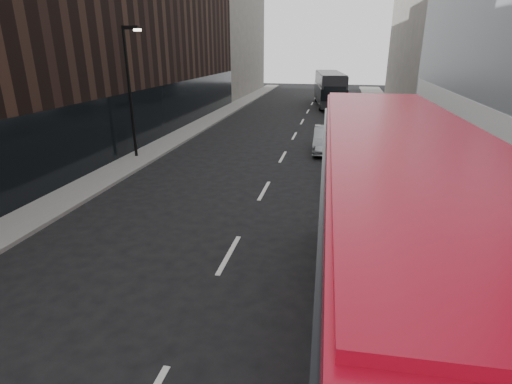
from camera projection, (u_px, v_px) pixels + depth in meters
The scene contains 11 objects.
sidewalk_right at pixel (404, 143), 26.65m from camera, with size 3.00×80.00×0.15m, color slate.
sidewalk_left at pixel (185, 133), 29.59m from camera, with size 2.00×80.00×0.15m, color slate.
building_victorian at pixel (430, 9), 40.12m from camera, with size 6.50×24.00×21.00m.
building_left_mid at pixel (162, 35), 32.48m from camera, with size 5.00×24.00×14.00m, color black.
building_left_far at pixel (232, 44), 52.90m from camera, with size 5.00×20.00×13.00m, color #625E57.
street_lamp at pixel (130, 84), 21.78m from camera, with size 1.06×0.22×7.00m.
red_bus at pixel (392, 239), 7.59m from camera, with size 3.18×11.93×4.78m.
grey_bus at pixel (329, 88), 43.10m from camera, with size 3.90×11.19×3.55m.
car_a at pixel (346, 163), 19.67m from camera, with size 1.63×4.04×1.38m, color black.
car_b at pixel (327, 139), 24.55m from camera, with size 1.59×4.56×1.50m, color gray.
car_c at pixel (348, 117), 33.19m from camera, with size 1.75×4.31×1.25m, color black.
Camera 1 is at (3.05, -2.63, 6.10)m, focal length 28.00 mm.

